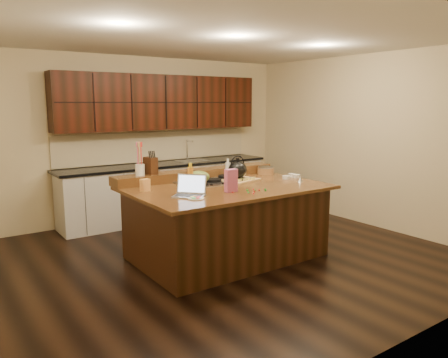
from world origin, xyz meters
TOP-DOWN VIEW (x-y plane):
  - room at (0.00, 0.00)m, footprint 5.52×5.02m
  - island at (0.00, 0.00)m, footprint 2.40×1.60m
  - back_ledge at (0.00, 0.70)m, footprint 2.40×0.30m
  - cooktop at (0.00, 0.30)m, footprint 0.92×0.52m
  - back_counter at (0.30, 2.23)m, footprint 3.70×0.66m
  - kettle at (0.30, 0.17)m, footprint 0.30×0.30m
  - green_bowl at (-0.30, 0.17)m, footprint 0.28×0.28m
  - laptop at (-0.67, -0.25)m, footprint 0.42×0.43m
  - oil_bottle at (-0.48, 0.05)m, footprint 0.09×0.09m
  - vinegar_bottle at (0.22, 0.27)m, footprint 0.07×0.07m
  - wooden_tray at (0.34, 0.24)m, footprint 0.57×0.47m
  - ramekin_a at (1.15, 0.03)m, footprint 0.13×0.13m
  - ramekin_b at (1.15, -0.06)m, footprint 0.11×0.11m
  - ramekin_c at (0.96, -0.06)m, footprint 0.12×0.12m
  - strainer_bowl at (1.00, 0.43)m, footprint 0.31×0.31m
  - kitchen_timer at (0.97, -0.32)m, footprint 0.10×0.10m
  - pink_bag at (-0.17, -0.33)m, footprint 0.15×0.09m
  - candy_plate at (-0.70, -0.42)m, footprint 0.23×0.23m
  - package_box at (-0.97, 0.27)m, footprint 0.12×0.09m
  - utensil_crock at (-0.84, 0.70)m, footprint 0.15×0.15m
  - knife_block at (-0.69, 0.70)m, footprint 0.14×0.20m
  - gumdrop_0 at (0.14, -0.47)m, footprint 0.02×0.02m
  - gumdrop_1 at (0.19, -0.54)m, footprint 0.02×0.02m
  - gumdrop_2 at (-0.20, -0.41)m, footprint 0.02×0.02m
  - gumdrop_3 at (0.02, -0.39)m, footprint 0.02×0.02m
  - gumdrop_4 at (0.11, -0.41)m, footprint 0.02×0.02m
  - gumdrop_5 at (-0.05, -0.51)m, footprint 0.02×0.02m
  - gumdrop_6 at (-0.04, -0.59)m, footprint 0.02×0.02m
  - gumdrop_7 at (0.09, -0.45)m, footprint 0.02×0.02m
  - gumdrop_8 at (0.04, -0.50)m, footprint 0.02×0.02m
  - gumdrop_9 at (0.23, -0.48)m, footprint 0.02×0.02m

SIDE VIEW (x-z plane):
  - island at x=0.00m, z-range 0.00..0.92m
  - candy_plate at x=-0.70m, z-range 0.92..0.93m
  - gumdrop_0 at x=0.14m, z-range 0.92..0.94m
  - gumdrop_1 at x=0.19m, z-range 0.92..0.94m
  - gumdrop_2 at x=-0.20m, z-range 0.92..0.94m
  - gumdrop_3 at x=0.02m, z-range 0.92..0.94m
  - gumdrop_4 at x=0.11m, z-range 0.92..0.94m
  - gumdrop_5 at x=-0.05m, z-range 0.92..0.94m
  - gumdrop_6 at x=-0.04m, z-range 0.92..0.94m
  - gumdrop_7 at x=0.09m, z-range 0.92..0.94m
  - gumdrop_8 at x=0.04m, z-range 0.92..0.94m
  - gumdrop_9 at x=0.23m, z-range 0.92..0.94m
  - cooktop at x=0.00m, z-range 0.91..0.96m
  - ramekin_a at x=1.15m, z-range 0.92..0.96m
  - ramekin_b at x=1.15m, z-range 0.92..0.96m
  - ramekin_c at x=0.96m, z-range 0.92..0.96m
  - kitchen_timer at x=0.97m, z-range 0.92..0.99m
  - strainer_bowl at x=1.00m, z-range 0.92..1.01m
  - back_ledge at x=0.00m, z-range 0.92..1.04m
  - laptop at x=-0.67m, z-range 0.87..1.10m
  - back_counter at x=0.30m, z-range -0.22..2.18m
  - package_box at x=-0.97m, z-range 0.92..1.06m
  - wooden_tray at x=0.34m, z-range 0.91..1.11m
  - green_bowl at x=-0.30m, z-range 0.97..1.11m
  - vinegar_bottle at x=0.22m, z-range 0.92..1.17m
  - pink_bag at x=-0.17m, z-range 0.92..1.19m
  - oil_bottle at x=-0.48m, z-range 0.92..1.19m
  - kettle at x=0.30m, z-range 0.97..1.19m
  - utensil_crock at x=-0.84m, z-range 1.04..1.18m
  - knife_block at x=-0.69m, z-range 1.04..1.26m
  - room at x=0.00m, z-range -0.01..2.71m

